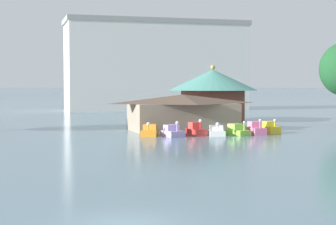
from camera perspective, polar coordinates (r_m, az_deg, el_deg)
name	(u,v)px	position (r m, az deg, el deg)	size (l,w,h in m)	color
ground_plane	(125,225)	(22.11, -4.44, -11.36)	(2000.00, 2000.00, 0.00)	slate
pedal_boat_orange	(150,131)	(59.21, -1.88, -1.93)	(2.55, 3.37, 1.54)	orange
pedal_boat_lavender	(172,132)	(58.45, 0.46, -1.99)	(2.12, 2.71, 1.67)	#B299D8
pedal_boat_red	(196,130)	(59.57, 2.86, -1.82)	(1.74, 2.50, 1.81)	red
pedal_boat_white	(216,132)	(59.60, 4.98, -1.95)	(2.14, 2.65, 1.49)	white
pedal_boat_lime	(237,131)	(60.55, 7.07, -1.85)	(2.27, 3.02, 1.58)	#8CCC3F
pedal_boat_pink	(256,129)	(61.37, 8.95, -1.72)	(1.45, 2.62, 1.76)	pink
pedal_boat_yellow	(270,128)	(63.42, 10.37, -1.61)	(1.70, 2.48, 1.65)	yellow
boathouse	(183,112)	(66.03, 1.50, 0.08)	(12.99, 8.30, 4.27)	gray
green_roof_pavilion	(213,91)	(82.84, 4.59, 2.18)	(13.18, 13.18, 8.36)	brown
background_building_block	(156,65)	(120.76, -1.25, 4.84)	(38.95, 13.00, 19.16)	silver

